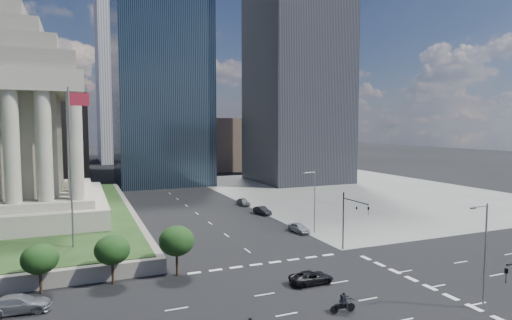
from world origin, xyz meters
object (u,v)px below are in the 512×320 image
street_lamp_north (314,198)px  pickup_truck (311,277)px  parked_sedan_mid (262,211)px  motorcycle_lead (343,303)px  parked_sedan_far (243,202)px  parked_sedan_near (299,228)px  traffic_signal_ne (351,214)px  flagpole (72,158)px  suv_grey (19,304)px  street_lamp_south (484,250)px

street_lamp_north → pickup_truck: size_ratio=2.05×
parked_sedan_mid → motorcycle_lead: (-10.57, -43.03, 0.21)m
parked_sedan_far → parked_sedan_near: bearing=-90.7°
parked_sedan_near → parked_sedan_far: 25.55m
traffic_signal_ne → street_lamp_north: size_ratio=0.80×
flagpole → parked_sedan_mid: flagpole is taller
parked_sedan_mid → parked_sedan_far: bearing=80.3°
suv_grey → traffic_signal_ne: bearing=-77.7°
flagpole → traffic_signal_ne: 36.69m
flagpole → parked_sedan_near: flagpole is taller
suv_grey → parked_sedan_far: bearing=-35.6°
traffic_signal_ne → parked_sedan_near: bearing=95.4°
motorcycle_lead → street_lamp_south: bearing=-16.0°
street_lamp_north → parked_sedan_far: street_lamp_north is taller
traffic_signal_ne → motorcycle_lead: traffic_signal_ne is taller
street_lamp_north → motorcycle_lead: (-12.39, -26.61, -4.71)m
traffic_signal_ne → pickup_truck: bearing=-143.3°
flagpole → suv_grey: flagpole is taller
street_lamp_south → parked_sedan_mid: street_lamp_south is taller
pickup_truck → suv_grey: bearing=83.2°
pickup_truck → parked_sedan_mid: parked_sedan_mid is taller
street_lamp_south → traffic_signal_ne: bearing=92.4°
street_lamp_south → parked_sedan_near: size_ratio=2.23×
suv_grey → parked_sedan_near: suv_grey is taller
suv_grey → parked_sedan_far: size_ratio=1.25×
flagpole → traffic_signal_ne: size_ratio=2.50×
parked_sedan_mid → street_lamp_north: bearing=-93.3°
suv_grey → parked_sedan_far: (37.98, 41.88, -0.05)m
flagpole → motorcycle_lead: size_ratio=7.86×
street_lamp_south → flagpole: bearing=139.5°
street_lamp_north → motorcycle_lead: bearing=-115.0°
flagpole → motorcycle_lead: bearing=-48.4°
flagpole → street_lamp_south: 46.81m
pickup_truck → suv_grey: 28.68m
flagpole → parked_sedan_mid: size_ratio=4.44×
suv_grey → parked_sedan_near: 41.18m
pickup_truck → parked_sedan_far: bearing=-10.6°
street_lamp_north → pickup_truck: (-11.40, -19.18, -4.99)m
traffic_signal_ne → suv_grey: (-38.98, -3.89, -4.44)m
pickup_truck → suv_grey: suv_grey is taller
suv_grey → motorcycle_lead: (27.41, -11.41, 0.14)m
traffic_signal_ne → street_lamp_south: street_lamp_south is taller
pickup_truck → parked_sedan_near: bearing=-23.6°
street_lamp_south → street_lamp_north: size_ratio=1.00×
pickup_truck → traffic_signal_ne: bearing=-52.1°
traffic_signal_ne → motorcycle_lead: size_ratio=3.14×
parked_sedan_far → traffic_signal_ne: bearing=-88.8°
street_lamp_north → motorcycle_lead: size_ratio=3.93×
flagpole → parked_sedan_far: flagpole is taller
street_lamp_north → parked_sedan_near: size_ratio=2.23×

